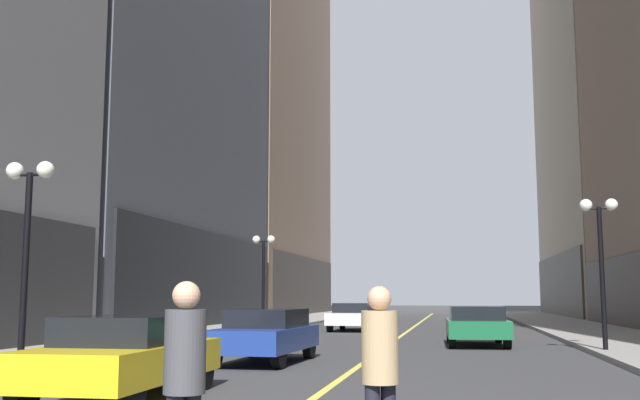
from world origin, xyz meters
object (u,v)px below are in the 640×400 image
pedestrian_with_orange_bag (185,372)px  street_lamp_left_near (28,217)px  street_lamp_left_far (263,261)px  car_blue (266,333)px  street_lamp_right_mid (600,239)px  car_white (354,316)px  car_yellow (125,354)px  car_green (476,324)px  pedestrian_in_tan_trench (380,365)px

pedestrian_with_orange_bag → street_lamp_left_near: bearing=128.9°
street_lamp_left_far → car_blue: bearing=-75.0°
street_lamp_left_far → street_lamp_right_mid: same height
car_blue → street_lamp_left_near: size_ratio=0.96×
car_white → street_lamp_right_mid: street_lamp_right_mid is taller
car_blue → pedestrian_with_orange_bag: pedestrian_with_orange_bag is taller
car_yellow → car_blue: bearing=85.3°
car_yellow → car_green: bearing=67.6°
car_green → street_lamp_left_far: bearing=141.5°
pedestrian_in_tan_trench → car_yellow: bearing=135.8°
street_lamp_left_near → car_yellow: bearing=-36.5°
pedestrian_with_orange_bag → street_lamp_left_near: (-6.52, 8.07, 2.23)m
car_blue → car_white: 17.63m
street_lamp_right_mid → pedestrian_in_tan_trench: bearing=-107.4°
car_green → pedestrian_with_orange_bag: pedestrian_with_orange_bag is taller
pedestrian_in_tan_trench → street_lamp_left_far: 27.46m
car_blue → street_lamp_right_mid: size_ratio=0.96×
street_lamp_left_near → car_white: bearing=80.2°
car_blue → pedestrian_with_orange_bag: 12.61m
car_green → car_white: 11.56m
car_green → street_lamp_right_mid: size_ratio=1.05×
street_lamp_left_near → car_green: bearing=51.6°
car_green → street_lamp_left_far: street_lamp_left_far is taller
car_blue → car_white: bearing=90.7°
pedestrian_in_tan_trench → street_lamp_right_mid: size_ratio=0.39×
street_lamp_left_near → street_lamp_right_mid: (12.80, 8.35, 0.00)m
street_lamp_left_near → street_lamp_left_far: size_ratio=1.00×
car_blue → street_lamp_left_far: street_lamp_left_far is taller
street_lamp_right_mid → car_green: bearing=135.3°
car_white → street_lamp_right_mid: 16.47m
pedestrian_with_orange_bag → street_lamp_left_near: size_ratio=0.40×
street_lamp_left_far → car_yellow: bearing=-81.0°
car_green → street_lamp_right_mid: 5.49m
car_yellow → car_blue: 6.85m
car_blue → street_lamp_left_near: street_lamp_left_near is taller
car_green → pedestrian_in_tan_trench: (-1.34, -18.75, 0.29)m
pedestrian_with_orange_bag → car_blue: bearing=101.5°
pedestrian_in_tan_trench → pedestrian_with_orange_bag: (-1.48, -1.10, 0.02)m
car_white → pedestrian_with_orange_bag: 30.11m
car_white → pedestrian_in_tan_trench: (4.20, -28.89, 0.29)m
car_yellow → car_white: size_ratio=0.92×
car_yellow → street_lamp_left_far: (-3.44, 21.74, 2.54)m
car_green → street_lamp_left_near: street_lamp_left_near is taller
car_white → pedestrian_with_orange_bag: size_ratio=2.65×
car_yellow → street_lamp_left_far: bearing=99.0°
pedestrian_with_orange_bag → car_green: bearing=81.9°
car_yellow → car_blue: size_ratio=1.01×
street_lamp_left_near → street_lamp_right_mid: bearing=33.1°
car_blue → car_yellow: bearing=-94.7°
car_green → pedestrian_with_orange_bag: bearing=-98.1°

